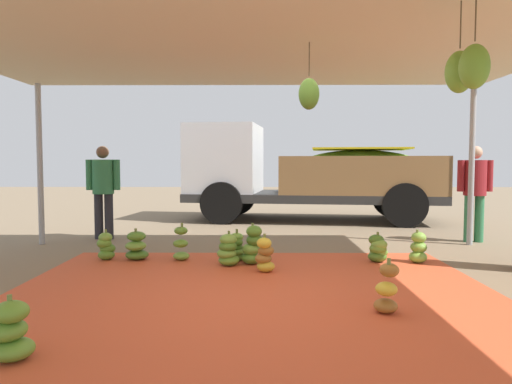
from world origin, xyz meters
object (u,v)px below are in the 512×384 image
(worker_1, at_px, (103,185))
(banana_bunch_7, at_px, (387,290))
(banana_bunch_3, at_px, (378,249))
(banana_bunch_6, at_px, (228,251))
(banana_bunch_4, at_px, (181,245))
(banana_bunch_0, at_px, (106,247))
(banana_bunch_9, at_px, (418,248))
(banana_bunch_8, at_px, (11,333))
(banana_bunch_1, at_px, (253,246))
(banana_bunch_5, at_px, (136,247))
(banana_bunch_2, at_px, (265,256))
(cargo_truck_main, at_px, (302,173))
(banana_bunch_10, at_px, (237,248))
(worker_0, at_px, (475,186))

(worker_1, bearing_deg, banana_bunch_7, -46.88)
(banana_bunch_3, height_order, banana_bunch_6, banana_bunch_6)
(banana_bunch_4, xyz_separation_m, worker_1, (-1.80, 1.99, 0.80))
(banana_bunch_0, distance_m, banana_bunch_9, 4.59)
(banana_bunch_3, relative_size, banana_bunch_9, 0.91)
(banana_bunch_7, relative_size, worker_1, 0.30)
(banana_bunch_6, height_order, banana_bunch_8, banana_bunch_6)
(banana_bunch_3, xyz_separation_m, banana_bunch_6, (-2.17, -0.28, 0.02))
(banana_bunch_1, xyz_separation_m, banana_bunch_3, (1.82, 0.18, -0.07))
(banana_bunch_1, height_order, banana_bunch_8, banana_bunch_1)
(banana_bunch_4, height_order, worker_1, worker_1)
(banana_bunch_3, xyz_separation_m, banana_bunch_9, (0.57, -0.04, 0.02))
(banana_bunch_3, xyz_separation_m, worker_1, (-4.69, 2.11, 0.83))
(banana_bunch_5, relative_size, worker_1, 0.27)
(banana_bunch_0, bearing_deg, banana_bunch_4, -0.51)
(banana_bunch_8, relative_size, worker_1, 0.28)
(banana_bunch_0, height_order, banana_bunch_7, banana_bunch_7)
(banana_bunch_1, height_order, worker_1, worker_1)
(banana_bunch_4, bearing_deg, banana_bunch_7, -46.09)
(worker_1, bearing_deg, banana_bunch_2, -42.21)
(banana_bunch_2, distance_m, banana_bunch_3, 1.77)
(banana_bunch_5, bearing_deg, worker_1, 119.78)
(banana_bunch_1, bearing_deg, worker_1, 141.46)
(banana_bunch_5, bearing_deg, banana_bunch_6, -16.13)
(cargo_truck_main, bearing_deg, banana_bunch_6, -105.71)
(banana_bunch_7, distance_m, banana_bunch_8, 3.24)
(banana_bunch_1, relative_size, banana_bunch_2, 1.17)
(banana_bunch_5, xyz_separation_m, banana_bunch_10, (1.49, -0.07, -0.00))
(banana_bunch_1, distance_m, worker_0, 4.55)
(banana_bunch_6, relative_size, banana_bunch_8, 1.00)
(banana_bunch_8, bearing_deg, banana_bunch_5, 90.28)
(banana_bunch_7, height_order, worker_1, worker_1)
(banana_bunch_3, xyz_separation_m, banana_bunch_10, (-2.06, 0.06, 0.01))
(banana_bunch_5, relative_size, banana_bunch_7, 0.88)
(banana_bunch_6, distance_m, worker_0, 4.90)
(banana_bunch_6, height_order, banana_bunch_10, banana_bunch_6)
(banana_bunch_2, height_order, worker_0, worker_0)
(banana_bunch_3, height_order, banana_bunch_8, banana_bunch_8)
(banana_bunch_9, bearing_deg, banana_bunch_1, -176.75)
(banana_bunch_0, height_order, banana_bunch_6, banana_bunch_6)
(banana_bunch_4, xyz_separation_m, worker_0, (5.09, 1.69, 0.79))
(banana_bunch_3, bearing_deg, cargo_truck_main, 97.36)
(banana_bunch_10, distance_m, worker_0, 4.68)
(banana_bunch_10, bearing_deg, banana_bunch_4, 175.75)
(banana_bunch_3, relative_size, banana_bunch_6, 0.90)
(banana_bunch_6, bearing_deg, cargo_truck_main, 74.29)
(banana_bunch_0, bearing_deg, banana_bunch_3, -1.82)
(banana_bunch_3, distance_m, banana_bunch_7, 2.42)
(banana_bunch_10, bearing_deg, banana_bunch_9, -2.09)
(banana_bunch_3, distance_m, banana_bunch_6, 2.18)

